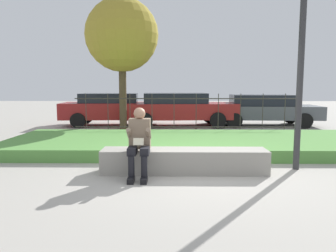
# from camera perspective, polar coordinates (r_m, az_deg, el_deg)

# --- Properties ---
(ground_plane) EXTENTS (60.00, 60.00, 0.00)m
(ground_plane) POSITION_cam_1_polar(r_m,az_deg,el_deg) (6.28, 4.66, -8.03)
(ground_plane) COLOR #A8A399
(stone_bench) EXTENTS (3.10, 0.58, 0.44)m
(stone_bench) POSITION_cam_1_polar(r_m,az_deg,el_deg) (6.22, 2.82, -6.29)
(stone_bench) COLOR gray
(stone_bench) RESTS_ON ground_plane
(person_seated_reader) EXTENTS (0.42, 0.73, 1.24)m
(person_seated_reader) POSITION_cam_1_polar(r_m,az_deg,el_deg) (5.84, -5.03, -2.40)
(person_seated_reader) COLOR black
(person_seated_reader) RESTS_ON ground_plane
(grass_berm) EXTENTS (9.30, 3.39, 0.28)m
(grass_berm) POSITION_cam_1_polar(r_m,az_deg,el_deg) (8.58, 3.58, -3.01)
(grass_berm) COLOR #569342
(grass_berm) RESTS_ON ground_plane
(iron_fence) EXTENTS (7.30, 0.03, 1.38)m
(iron_fence) POSITION_cam_1_polar(r_m,az_deg,el_deg) (10.83, 2.99, 2.21)
(iron_fence) COLOR #332D28
(iron_fence) RESTS_ON ground_plane
(car_parked_left) EXTENTS (4.27, 2.09, 1.33)m
(car_parked_left) POSITION_cam_1_polar(r_m,az_deg,el_deg) (13.78, -9.59, 3.08)
(car_parked_left) COLOR maroon
(car_parked_left) RESTS_ON ground_plane
(car_parked_center) EXTENTS (4.66, 2.16, 1.34)m
(car_parked_center) POSITION_cam_1_polar(r_m,az_deg,el_deg) (13.40, 1.83, 3.13)
(car_parked_center) COLOR maroon
(car_parked_center) RESTS_ON ground_plane
(car_parked_right) EXTENTS (4.38, 2.12, 1.27)m
(car_parked_right) POSITION_cam_1_polar(r_m,az_deg,el_deg) (14.08, 16.26, 2.86)
(car_parked_right) COLOR #4C5156
(car_parked_right) RESTS_ON ground_plane
(street_lamp) EXTENTS (0.28, 0.28, 3.79)m
(street_lamp) POSITION_cam_1_polar(r_m,az_deg,el_deg) (6.80, 22.24, 12.52)
(street_lamp) COLOR #2D2D30
(street_lamp) RESTS_ON ground_plane
(tree_behind_fence) EXTENTS (2.61, 2.61, 4.74)m
(tree_behind_fence) POSITION_cam_1_polar(r_m,az_deg,el_deg) (12.20, -8.04, 15.32)
(tree_behind_fence) COLOR #4C3D28
(tree_behind_fence) RESTS_ON ground_plane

